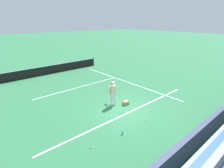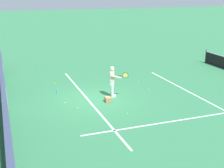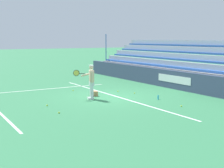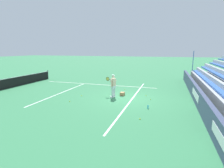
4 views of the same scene
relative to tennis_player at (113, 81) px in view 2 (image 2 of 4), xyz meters
The scene contains 14 objects.
ground_plane 1.32m from the tennis_player, 84.15° to the right, with size 160.00×160.00×0.00m, color #337A4C.
court_baseline_white 1.72m from the tennis_player, 86.14° to the right, with size 12.00×0.10×0.01m, color white.
court_sideline_white 5.27m from the tennis_player, 35.82° to the left, with size 0.10×12.00×0.01m, color white.
court_service_line_white 4.62m from the tennis_player, 88.76° to the left, with size 8.22×0.10×0.01m, color white.
back_wall_sponsor_board 5.80m from the tennis_player, 89.13° to the right, with size 20.98×0.25×1.10m.
tennis_player is the anchor object (origin of this frame).
ball_box_cardboard 1.18m from the tennis_player, 36.79° to the right, with size 0.40×0.30×0.26m, color #A87F51.
tennis_ball_toward_net 2.62m from the tennis_player, 99.90° to the left, with size 0.07×0.07×0.07m, color #CCE533.
tennis_ball_far_right 3.34m from the tennis_player, 129.02° to the left, with size 0.07×0.07×0.07m, color #CCE533.
tennis_ball_on_baseline 2.91m from the tennis_player, 86.39° to the right, with size 0.07×0.07×0.07m, color #CCE533.
tennis_ball_by_box 2.89m from the tennis_player, ahead, with size 0.07×0.07×0.07m, color #CCE533.
tennis_ball_far_left 4.58m from the tennis_player, 144.40° to the right, with size 0.07×0.07×0.07m, color #CCE533.
tennis_ball_near_player 2.74m from the tennis_player, 63.15° to the right, with size 0.07×0.07×0.07m, color #CCE533.
water_bottle 3.43m from the tennis_player, 122.72° to the right, with size 0.07×0.07×0.22m, color #33B2E5.
Camera 2 is at (15.57, -4.79, 5.82)m, focal length 50.00 mm.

